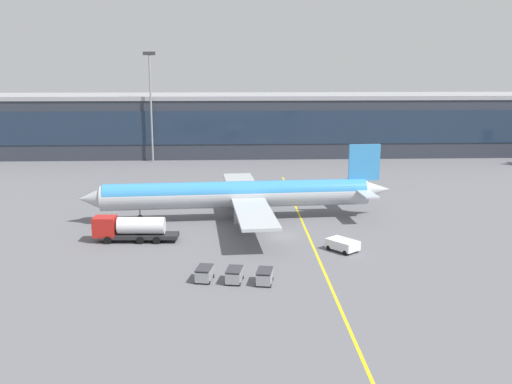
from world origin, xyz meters
The scene contains 10 objects.
ground_plane centered at (0.00, 0.00, 0.00)m, with size 700.00×700.00×0.00m, color slate.
apron_lead_in_line centered at (3.95, 2.00, 0.00)m, with size 0.30×80.00×0.01m, color yellow.
terminal_building centered at (6.06, 75.48, 7.57)m, with size 167.53×21.76×15.10m.
main_airliner centered at (-5.19, 9.06, 3.75)m, with size 45.95×36.73×10.86m.
fuel_tanker centered at (-19.36, -1.60, 1.75)m, with size 10.90×3.04×3.25m.
pushback_tug centered at (7.20, -6.79, 0.85)m, with size 4.17×4.40×1.40m.
baggage_cart_0 centered at (-9.25, -16.34, 0.78)m, with size 2.03×2.88×1.48m.
baggage_cart_1 centered at (-6.10, -16.91, 0.78)m, with size 2.03×2.88×1.48m.
baggage_cart_2 centered at (-2.95, -17.48, 0.78)m, with size 2.03×2.88×1.48m.
apron_light_mast_0 centered at (-24.64, 63.52, 14.67)m, with size 2.80×0.50×25.31m.
Camera 1 is at (-6.44, -75.61, 22.28)m, focal length 41.50 mm.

